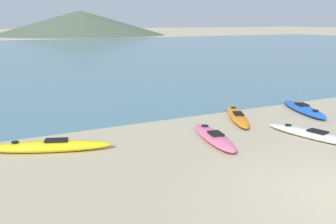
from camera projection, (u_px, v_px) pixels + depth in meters
The scene contains 7 objects.
bay_water at pixel (25, 54), 45.27m from camera, with size 160.00×70.00×0.06m, color teal.
far_hill_midleft at pixel (80, 23), 107.03m from camera, with size 46.36×46.36×6.56m, color #4C5B47.
kayak_on_sand_0 at pixel (214, 137), 12.45m from camera, with size 1.44×3.20×0.32m.
kayak_on_sand_1 at pixel (237, 116), 15.14m from camera, with size 2.18×3.34×0.32m.
kayak_on_sand_2 at pixel (304, 109), 16.37m from camera, with size 1.80×3.42×0.34m.
kayak_on_sand_4 at pixel (50, 146), 11.44m from camera, with size 3.55×1.87×0.37m.
kayak_on_sand_5 at pixel (313, 135), 12.76m from camera, with size 1.25×3.43×0.30m.
Camera 1 is at (-7.36, -4.94, 3.72)m, focal length 42.00 mm.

